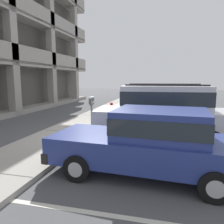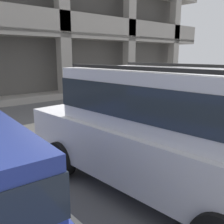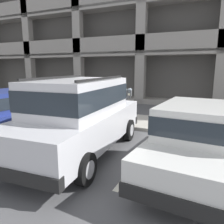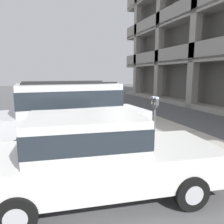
{
  "view_description": "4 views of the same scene",
  "coord_description": "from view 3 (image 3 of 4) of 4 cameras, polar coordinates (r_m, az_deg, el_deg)",
  "views": [
    {
      "loc": [
        -7.87,
        -2.47,
        2.21
      ],
      "look_at": [
        0.25,
        -0.48,
        0.94
      ],
      "focal_mm": 35.0,
      "sensor_mm": 36.0,
      "label": 1
    },
    {
      "loc": [
        -3.11,
        -4.79,
        2.18
      ],
      "look_at": [
        0.11,
        -1.11,
        1.06
      ],
      "focal_mm": 40.0,
      "sensor_mm": 36.0,
      "label": 2
    },
    {
      "loc": [
        3.03,
        -7.18,
        2.27
      ],
      "look_at": [
        0.16,
        -0.82,
        0.84
      ],
      "focal_mm": 35.0,
      "sensor_mm": 36.0,
      "label": 3
    },
    {
      "loc": [
        6.66,
        -3.17,
        2.26
      ],
      "look_at": [
        0.32,
        -1.17,
        1.1
      ],
      "focal_mm": 35.0,
      "sensor_mm": 36.0,
      "label": 4
    }
  ],
  "objects": [
    {
      "name": "silver_suv",
      "position": [
        5.79,
        -8.39,
        -0.35
      ],
      "size": [
        2.21,
        4.88,
        2.03
      ],
      "rotation": [
        0.0,
        0.0,
        0.06
      ],
      "color": "silver",
      "rests_on": "ground_plane"
    },
    {
      "name": "parking_meter_near",
      "position": [
        8.11,
        3.92,
        3.73
      ],
      "size": [
        0.35,
        0.12,
        1.41
      ],
      "color": "#595B60",
      "rests_on": "sidewalk"
    },
    {
      "name": "parking_garage",
      "position": [
        19.54,
        12.59,
        22.4
      ],
      "size": [
        32.0,
        10.0,
        13.25
      ],
      "color": "#54514D",
      "rests_on": "ground_plane"
    },
    {
      "name": "dark_hatchback",
      "position": [
        5.09,
        22.0,
        -5.86
      ],
      "size": [
        2.1,
        4.61,
        1.54
      ],
      "rotation": [
        0.0,
        0.0,
        -0.08
      ],
      "color": "silver",
      "rests_on": "ground_plane"
    },
    {
      "name": "sidewalk",
      "position": [
        9.27,
        4.48,
        -2.27
      ],
      "size": [
        40.0,
        2.2,
        0.12
      ],
      "color": "#ADA89E",
      "rests_on": "ground_plane"
    },
    {
      "name": "ground_plane",
      "position": [
        8.13,
        1.34,
        -5.02
      ],
      "size": [
        80.0,
        80.0,
        0.1
      ],
      "color": "#565659"
    },
    {
      "name": "red_sedan",
      "position": [
        7.95,
        -25.67,
        -0.11
      ],
      "size": [
        2.05,
        4.59,
        1.54
      ],
      "rotation": [
        0.0,
        0.0,
        -0.07
      ],
      "color": "navy",
      "rests_on": "ground_plane"
    },
    {
      "name": "parking_stall_lines",
      "position": [
        6.38,
        9.55,
        -9.43
      ],
      "size": [
        12.68,
        4.8,
        0.01
      ],
      "color": "silver",
      "rests_on": "ground_plane"
    }
  ]
}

